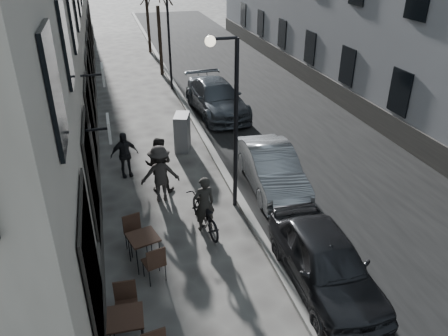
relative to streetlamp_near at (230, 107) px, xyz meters
name	(u,v)px	position (x,y,z in m)	size (l,w,h in m)	color
road	(251,94)	(4.02, 10.00, -3.16)	(7.30, 60.00, 0.00)	black
kerb	(182,99)	(0.37, 10.00, -3.10)	(0.25, 60.00, 0.12)	slate
streetlamp_near	(230,107)	(0.00, 0.00, 0.00)	(0.90, 0.28, 5.09)	black
streetlamp_far	(165,29)	(0.00, 12.00, 0.00)	(0.90, 0.28, 5.09)	black
bistro_set_b	(127,329)	(-3.35, -4.49, -2.65)	(0.72, 1.70, 0.99)	#331F16
bistro_set_c	(144,247)	(-2.76, -2.05, -2.65)	(0.89, 1.75, 1.00)	#331F16
utility_cabinet	(182,132)	(-0.63, 4.37, -2.46)	(0.51, 0.93, 1.40)	slate
bicycle	(204,213)	(-0.99, -0.96, -2.66)	(0.67, 1.91, 1.00)	black
cyclist_rider	(204,204)	(-0.99, -0.96, -2.34)	(0.60, 0.39, 1.64)	black
pedestrian_near	(159,165)	(-1.89, 1.50, -2.25)	(0.89, 0.69, 1.82)	black
pedestrian_mid	(160,174)	(-1.94, 0.90, -2.25)	(1.18, 0.68, 1.82)	#2B2725
pedestrian_far	(124,155)	(-2.88, 2.75, -2.36)	(0.94, 0.39, 1.60)	black
car_near	(325,261)	(1.17, -3.85, -2.46)	(1.65, 4.09, 1.39)	black
car_mid	(272,168)	(1.62, 0.76, -2.48)	(1.44, 4.13, 1.36)	gray
car_far	(216,98)	(1.61, 7.86, -2.43)	(2.04, 5.01, 1.45)	#3E434A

